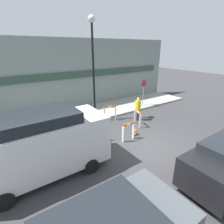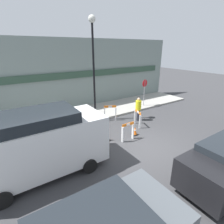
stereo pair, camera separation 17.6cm
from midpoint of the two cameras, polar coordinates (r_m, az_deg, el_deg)
ground_plane at (r=9.27m, az=13.28°, el=-11.54°), size 60.00×60.00×0.00m
sidewalk_slab at (r=13.70m, az=-5.48°, el=0.01°), size 18.00×3.32×0.14m
storefront_facade at (r=14.55m, az=-9.15°, el=11.98°), size 18.00×0.22×5.50m
streetlamp_post at (r=11.49m, az=-5.68°, el=17.28°), size 0.44×0.44×6.46m
stop_sign at (r=14.85m, az=10.89°, el=7.60°), size 0.60×0.12×2.21m
barricade_0 at (r=12.05m, az=-0.18°, el=-0.16°), size 0.81×0.50×1.10m
barricade_1 at (r=10.61m, az=-6.00°, el=-3.22°), size 0.53×0.79×1.10m
barricade_2 at (r=9.55m, az=5.73°, el=-6.27°), size 0.77×0.14×1.04m
barricade_3 at (r=11.37m, az=8.85°, el=-1.90°), size 0.37×0.83×1.03m
traffic_cone_0 at (r=9.58m, az=-1.09°, el=-7.49°), size 0.30×0.30×0.70m
traffic_cone_1 at (r=10.08m, az=-4.73°, el=-6.14°), size 0.30×0.30×0.68m
traffic_cone_2 at (r=10.31m, az=8.00°, el=-6.13°), size 0.30×0.30×0.52m
person_worker at (r=12.12m, az=8.96°, el=1.11°), size 0.44×0.44×1.64m
work_van at (r=7.28m, az=-21.56°, el=-9.05°), size 4.94×2.19×2.63m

